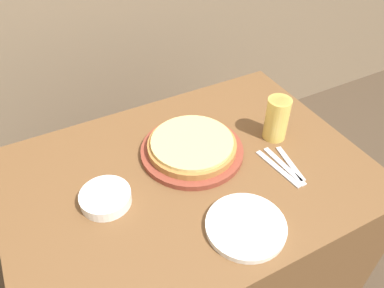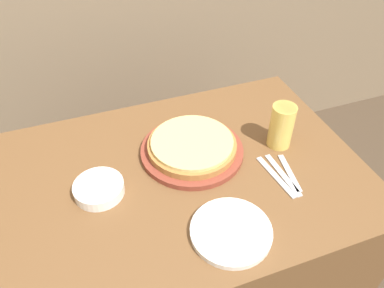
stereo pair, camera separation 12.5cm
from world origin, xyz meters
name	(u,v)px [view 1 (the left image)]	position (x,y,z in m)	size (l,w,h in m)	color
dining_table	(189,241)	(0.00, 0.00, 0.39)	(1.15, 0.82, 0.77)	brown
pizza_on_board	(192,147)	(0.05, 0.08, 0.80)	(0.35, 0.35, 0.06)	brown
beer_glass	(277,117)	(0.35, 0.02, 0.86)	(0.08, 0.08, 0.16)	#E5C65B
dinner_plate	(246,226)	(0.04, -0.27, 0.78)	(0.23, 0.23, 0.02)	white
side_bowl	(106,198)	(-0.27, 0.01, 0.79)	(0.15, 0.15, 0.04)	white
fork	(278,169)	(0.26, -0.12, 0.78)	(0.04, 0.20, 0.00)	silver
dinner_knife	(284,166)	(0.29, -0.12, 0.78)	(0.03, 0.19, 0.00)	silver
spoon	(290,163)	(0.31, -0.12, 0.78)	(0.04, 0.17, 0.00)	silver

